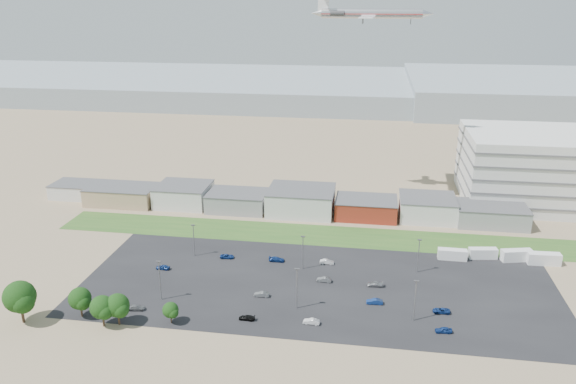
% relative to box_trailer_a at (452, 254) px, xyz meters
% --- Properties ---
extents(ground, '(700.00, 700.00, 0.00)m').
position_rel_box_trailer_a_xyz_m(ground, '(-40.67, -40.82, -1.48)').
color(ground, '#7F6851').
rests_on(ground, ground).
extents(parking_lot, '(120.00, 50.00, 0.01)m').
position_rel_box_trailer_a_xyz_m(parking_lot, '(-35.67, -20.82, -1.48)').
color(parking_lot, black).
rests_on(parking_lot, ground).
extents(grass_strip, '(160.00, 16.00, 0.02)m').
position_rel_box_trailer_a_xyz_m(grass_strip, '(-40.67, 11.18, -1.47)').
color(grass_strip, '#2B541F').
rests_on(grass_strip, ground).
extents(hills_backdrop, '(700.00, 200.00, 9.00)m').
position_rel_box_trailer_a_xyz_m(hills_backdrop, '(-0.67, 274.18, 3.02)').
color(hills_backdrop, gray).
rests_on(hills_backdrop, ground).
extents(building_row, '(170.00, 20.00, 8.00)m').
position_rel_box_trailer_a_xyz_m(building_row, '(-57.67, 30.18, 2.52)').
color(building_row, silver).
rests_on(building_row, ground).
extents(box_trailer_a, '(7.94, 2.59, 2.96)m').
position_rel_box_trailer_a_xyz_m(box_trailer_a, '(0.00, 0.00, 0.00)').
color(box_trailer_a, silver).
rests_on(box_trailer_a, ground).
extents(box_trailer_b, '(8.05, 3.58, 2.92)m').
position_rel_box_trailer_a_xyz_m(box_trailer_b, '(8.57, 2.13, -0.02)').
color(box_trailer_b, silver).
rests_on(box_trailer_b, ground).
extents(box_trailer_c, '(8.90, 4.60, 3.19)m').
position_rel_box_trailer_a_xyz_m(box_trailer_c, '(17.56, 1.90, 0.12)').
color(box_trailer_c, silver).
rests_on(box_trailer_c, ground).
extents(box_trailer_d, '(8.79, 3.02, 3.26)m').
position_rel_box_trailer_a_xyz_m(box_trailer_d, '(24.42, 0.69, 0.15)').
color(box_trailer_d, silver).
rests_on(box_trailer_d, ground).
extents(tree_far_left, '(7.63, 7.63, 11.45)m').
position_rel_box_trailer_a_xyz_m(tree_far_left, '(-99.25, -48.31, 4.24)').
color(tree_far_left, black).
rests_on(tree_far_left, ground).
extents(tree_left, '(5.49, 5.49, 8.23)m').
position_rel_box_trailer_a_xyz_m(tree_left, '(-87.46, -44.02, 2.63)').
color(tree_left, black).
rests_on(tree_left, ground).
extents(tree_mid, '(5.62, 5.62, 8.43)m').
position_rel_box_trailer_a_xyz_m(tree_mid, '(-80.64, -47.00, 2.73)').
color(tree_mid, black).
rests_on(tree_mid, ground).
extents(tree_right, '(5.67, 5.67, 8.50)m').
position_rel_box_trailer_a_xyz_m(tree_right, '(-77.56, -45.82, 2.77)').
color(tree_right, black).
rests_on(tree_right, ground).
extents(tree_near, '(3.85, 3.85, 5.78)m').
position_rel_box_trailer_a_xyz_m(tree_near, '(-66.28, -43.41, 1.41)').
color(tree_near, black).
rests_on(tree_near, ground).
extents(lightpole_front_l, '(1.20, 0.50, 10.22)m').
position_rel_box_trailer_a_xyz_m(lightpole_front_l, '(-72.29, -33.78, 3.63)').
color(lightpole_front_l, slate).
rests_on(lightpole_front_l, ground).
extents(lightpole_front_m, '(1.21, 0.51, 10.32)m').
position_rel_box_trailer_a_xyz_m(lightpole_front_m, '(-39.27, -32.77, 3.68)').
color(lightpole_front_m, slate).
rests_on(lightpole_front_m, ground).
extents(lightpole_front_r, '(1.18, 0.49, 10.06)m').
position_rel_box_trailer_a_xyz_m(lightpole_front_r, '(-12.38, -33.97, 3.55)').
color(lightpole_front_r, slate).
rests_on(lightpole_front_r, ground).
extents(lightpole_back_l, '(1.11, 0.46, 9.42)m').
position_rel_box_trailer_a_xyz_m(lightpole_back_l, '(-71.92, -8.88, 3.23)').
color(lightpole_back_l, slate).
rests_on(lightpole_back_l, ground).
extents(lightpole_back_m, '(1.12, 0.47, 9.53)m').
position_rel_box_trailer_a_xyz_m(lightpole_back_m, '(-40.55, -12.26, 3.29)').
color(lightpole_back_m, slate).
rests_on(lightpole_back_m, ground).
extents(lightpole_back_r, '(1.11, 0.46, 9.44)m').
position_rel_box_trailer_a_xyz_m(lightpole_back_r, '(-10.11, -9.44, 3.24)').
color(lightpole_back_r, slate).
rests_on(lightpole_back_r, ground).
extents(airliner, '(41.78, 29.57, 11.95)m').
position_rel_box_trailer_a_xyz_m(airliner, '(-26.12, 48.48, 63.00)').
color(airliner, silver).
extents(parked_car_0, '(4.02, 1.87, 1.11)m').
position_rel_box_trailer_a_xyz_m(parked_car_0, '(-5.84, -29.63, -0.92)').
color(parked_car_0, navy).
rests_on(parked_car_0, ground).
extents(parked_car_1, '(4.00, 1.61, 1.29)m').
position_rel_box_trailer_a_xyz_m(parked_car_1, '(-21.19, -27.97, -0.83)').
color(parked_car_1, navy).
rests_on(parked_car_1, ground).
extents(parked_car_2, '(3.78, 1.79, 1.25)m').
position_rel_box_trailer_a_xyz_m(parked_car_2, '(-6.19, -37.95, -0.86)').
color(parked_car_2, navy).
rests_on(parked_car_2, ground).
extents(parked_car_3, '(3.80, 1.69, 1.08)m').
position_rel_box_trailer_a_xyz_m(parked_car_3, '(-49.77, -39.54, -0.94)').
color(parked_car_3, black).
rests_on(parked_car_3, ground).
extents(parked_car_4, '(3.76, 1.33, 1.24)m').
position_rel_box_trailer_a_xyz_m(parked_car_4, '(-48.55, -28.68, -0.86)').
color(parked_car_4, '#595B5E').
rests_on(parked_car_4, ground).
extents(parked_car_5, '(3.84, 1.74, 1.28)m').
position_rel_box_trailer_a_xyz_m(parked_car_5, '(-77.75, -18.43, -0.84)').
color(parked_car_5, navy).
rests_on(parked_car_5, ground).
extents(parked_car_6, '(4.39, 1.85, 1.26)m').
position_rel_box_trailer_a_xyz_m(parked_car_6, '(-48.26, -8.95, -0.85)').
color(parked_car_6, navy).
rests_on(parked_car_6, ground).
extents(parked_car_7, '(3.88, 1.56, 1.26)m').
position_rel_box_trailer_a_xyz_m(parked_car_7, '(-34.16, -18.73, -0.85)').
color(parked_car_7, '#595B5E').
rests_on(parked_car_7, ground).
extents(parked_car_9, '(4.07, 2.12, 1.10)m').
position_rel_box_trailer_a_xyz_m(parked_car_9, '(-62.40, -9.06, -0.93)').
color(parked_car_9, navy).
rests_on(parked_car_9, ground).
extents(parked_car_10, '(4.30, 2.20, 1.20)m').
position_rel_box_trailer_a_xyz_m(parked_car_10, '(-76.21, -39.37, -0.88)').
color(parked_car_10, '#595B5E').
rests_on(parked_car_10, ground).
extents(parked_car_11, '(3.85, 1.38, 1.26)m').
position_rel_box_trailer_a_xyz_m(parked_car_11, '(-34.34, -8.35, -0.85)').
color(parked_car_11, silver).
rests_on(parked_car_11, ground).
extents(parked_car_12, '(4.17, 1.76, 1.20)m').
position_rel_box_trailer_a_xyz_m(parked_car_12, '(-21.15, -19.18, -0.88)').
color(parked_car_12, '#A5A5AA').
rests_on(parked_car_12, ground).
extents(parked_car_13, '(3.81, 1.55, 1.23)m').
position_rel_box_trailer_a_xyz_m(parked_car_13, '(-35.09, -38.94, -0.87)').
color(parked_car_13, silver).
rests_on(parked_car_13, ground).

